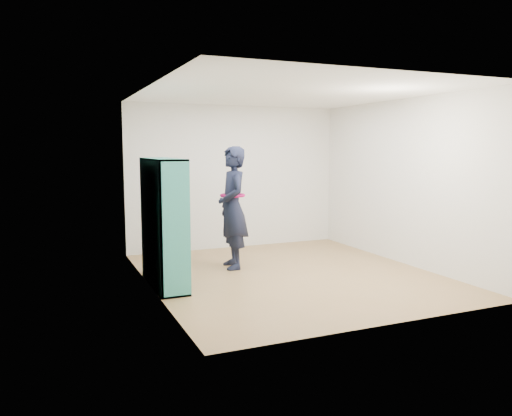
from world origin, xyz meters
name	(u,v)px	position (x,y,z in m)	size (l,w,h in m)	color
floor	(290,275)	(0.00, 0.00, 0.00)	(4.50, 4.50, 0.00)	olive
ceiling	(292,93)	(0.00, 0.00, 2.60)	(4.50, 4.50, 0.00)	white
wall_left	(151,190)	(-2.00, 0.00, 1.30)	(0.02, 4.50, 2.60)	silver
wall_right	(404,182)	(2.00, 0.00, 1.30)	(0.02, 4.50, 2.60)	silver
wall_back	(235,177)	(0.00, 2.25, 1.30)	(4.00, 0.02, 2.60)	silver
wall_front	(392,201)	(0.00, -2.25, 1.30)	(4.00, 0.02, 2.60)	silver
bookshelf	(162,225)	(-1.83, 0.16, 0.82)	(0.37, 1.28, 1.70)	teal
person	(233,208)	(-0.61, 0.74, 0.93)	(0.51, 0.72, 1.86)	black
smartphone	(223,199)	(-0.74, 0.84, 1.05)	(0.02, 0.09, 0.13)	silver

